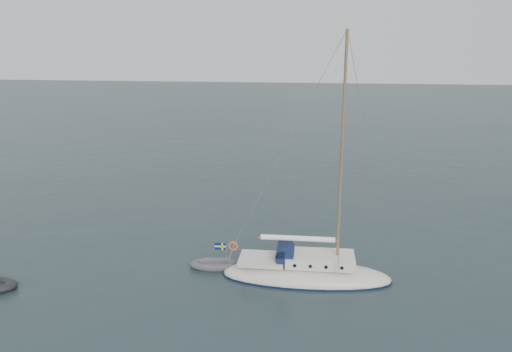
# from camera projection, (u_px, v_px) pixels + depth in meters

# --- Properties ---
(ground) EXTENTS (300.00, 300.00, 0.00)m
(ground) POSITION_uv_depth(u_px,v_px,m) (263.00, 256.00, 29.71)
(ground) COLOR black
(ground) RESTS_ON ground
(sailboat) EXTENTS (9.49, 2.84, 13.52)m
(sailboat) POSITION_uv_depth(u_px,v_px,m) (307.00, 261.00, 26.54)
(sailboat) COLOR beige
(sailboat) RESTS_ON ground
(dinghy) EXTENTS (2.91, 1.31, 0.42)m
(dinghy) POSITION_uv_depth(u_px,v_px,m) (215.00, 264.00, 28.13)
(dinghy) COLOR #45464A
(dinghy) RESTS_ON ground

